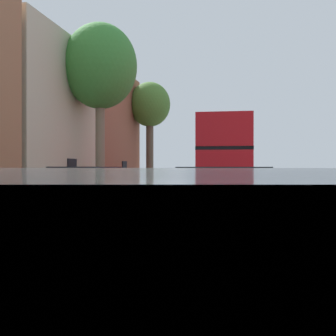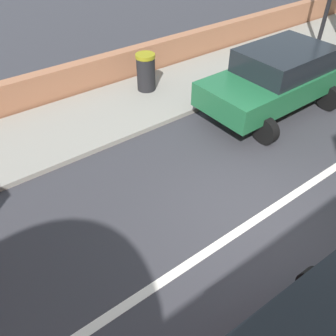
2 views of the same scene
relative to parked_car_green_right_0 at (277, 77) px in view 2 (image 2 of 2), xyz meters
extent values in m
plane|color=#333338|center=(-2.50, 3.18, -0.94)|extent=(84.00, 84.00, 0.00)
cube|color=silver|center=(-2.50, 3.18, -0.93)|extent=(0.16, 54.00, 0.01)
cube|color=gray|center=(2.40, 3.18, -0.88)|extent=(2.60, 60.00, 0.12)
cube|color=#9E6647|center=(3.95, 3.18, -0.48)|extent=(0.36, 54.00, 0.91)
cube|color=#1E6038|center=(0.00, 0.06, -0.15)|extent=(1.80, 4.15, 0.61)
cube|color=black|center=(0.00, -0.14, 0.43)|extent=(1.64, 2.29, 0.56)
cylinder|color=black|center=(-0.92, 1.33, -0.62)|extent=(0.64, 0.23, 0.64)
cylinder|color=black|center=(0.89, 1.35, -0.62)|extent=(0.64, 0.23, 0.64)
cylinder|color=black|center=(-0.89, -1.23, -0.62)|extent=(0.64, 0.23, 0.64)
cylinder|color=black|center=(0.91, -1.21, -0.62)|extent=(0.64, 0.23, 0.64)
cylinder|color=black|center=(-4.13, 3.88, -0.62)|extent=(0.65, 0.24, 0.64)
cylinder|color=black|center=(2.80, 2.17, -0.35)|extent=(0.52, 0.52, 0.94)
cylinder|color=olive|center=(2.80, 2.17, 0.18)|extent=(0.55, 0.55, 0.10)
camera|label=1|loc=(0.44, -8.27, 0.71)|focal=44.50mm
camera|label=2|loc=(-5.06, 7.29, 4.00)|focal=37.88mm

